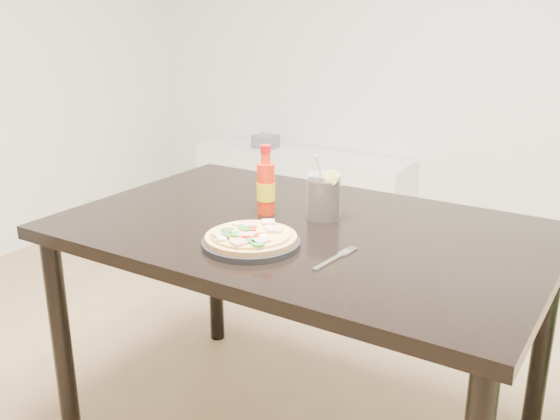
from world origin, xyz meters
The scene contains 8 objects.
dining_table centered at (0.25, 0.28, 0.67)m, with size 1.40×0.90×0.75m.
plate centered at (0.22, 0.06, 0.76)m, with size 0.26×0.26×0.02m, color black.
pizza centered at (0.22, 0.06, 0.78)m, with size 0.24×0.24×0.03m.
hot_sauce_bottle centered at (0.10, 0.31, 0.84)m, with size 0.06×0.06×0.21m.
cola_cup centered at (0.27, 0.37, 0.82)m, with size 0.11×0.11×0.20m.
fork centered at (0.46, 0.10, 0.75)m, with size 0.04×0.19×0.00m.
media_console centered at (-0.80, 2.07, 0.25)m, with size 1.40×0.34×0.50m, color white.
cd_stack centered at (-1.05, 2.05, 0.54)m, with size 0.14×0.12×0.08m.
Camera 1 is at (1.11, -1.21, 1.36)m, focal length 40.00 mm.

